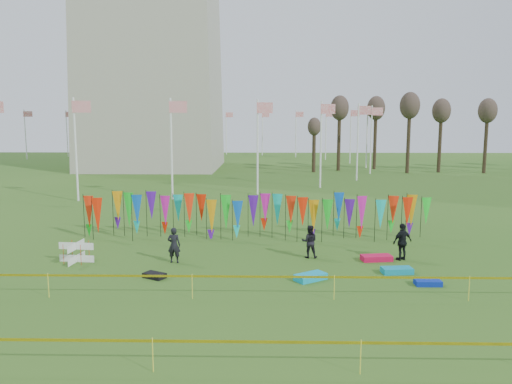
{
  "coord_description": "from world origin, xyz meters",
  "views": [
    {
      "loc": [
        0.74,
        -18.29,
        6.24
      ],
      "look_at": [
        0.23,
        6.0,
        2.76
      ],
      "focal_mm": 35.0,
      "sensor_mm": 36.0,
      "label": 1
    }
  ],
  "objects_px": {
    "box_kite": "(76,252)",
    "person_mid": "(309,241)",
    "person_right": "(402,242)",
    "kite_bag_teal": "(397,270)",
    "kite_bag_turquoise": "(310,277)",
    "person_left": "(174,245)",
    "kite_bag_red": "(376,258)",
    "kite_bag_black": "(155,275)",
    "kite_bag_blue": "(428,283)"
  },
  "relations": [
    {
      "from": "box_kite",
      "to": "person_mid",
      "type": "height_order",
      "value": "person_mid"
    },
    {
      "from": "box_kite",
      "to": "kite_bag_turquoise",
      "type": "bearing_deg",
      "value": -12.65
    },
    {
      "from": "box_kite",
      "to": "kite_bag_teal",
      "type": "distance_m",
      "value": 13.89
    },
    {
      "from": "kite_bag_blue",
      "to": "kite_bag_black",
      "type": "bearing_deg",
      "value": 176.41
    },
    {
      "from": "person_mid",
      "to": "kite_bag_teal",
      "type": "height_order",
      "value": "person_mid"
    },
    {
      "from": "kite_bag_red",
      "to": "kite_bag_black",
      "type": "height_order",
      "value": "kite_bag_red"
    },
    {
      "from": "box_kite",
      "to": "person_mid",
      "type": "relative_size",
      "value": 0.6
    },
    {
      "from": "person_left",
      "to": "person_right",
      "type": "height_order",
      "value": "person_right"
    },
    {
      "from": "kite_bag_black",
      "to": "box_kite",
      "type": "bearing_deg",
      "value": 151.48
    },
    {
      "from": "kite_bag_red",
      "to": "person_right",
      "type": "bearing_deg",
      "value": 5.89
    },
    {
      "from": "person_right",
      "to": "kite_bag_teal",
      "type": "distance_m",
      "value": 2.23
    },
    {
      "from": "person_right",
      "to": "kite_bag_black",
      "type": "bearing_deg",
      "value": -10.22
    },
    {
      "from": "kite_bag_red",
      "to": "kite_bag_black",
      "type": "relative_size",
      "value": 1.54
    },
    {
      "from": "person_mid",
      "to": "kite_bag_red",
      "type": "height_order",
      "value": "person_mid"
    },
    {
      "from": "kite_bag_red",
      "to": "kite_bag_teal",
      "type": "relative_size",
      "value": 1.09
    },
    {
      "from": "box_kite",
      "to": "person_right",
      "type": "xyz_separation_m",
      "value": [
        14.55,
        0.66,
        0.39
      ]
    },
    {
      "from": "kite_bag_turquoise",
      "to": "kite_bag_teal",
      "type": "xyz_separation_m",
      "value": [
        3.65,
        0.96,
        -0.01
      ]
    },
    {
      "from": "person_mid",
      "to": "kite_bag_blue",
      "type": "relative_size",
      "value": 1.55
    },
    {
      "from": "person_right",
      "to": "person_left",
      "type": "bearing_deg",
      "value": -21.58
    },
    {
      "from": "kite_bag_turquoise",
      "to": "person_mid",
      "type": "bearing_deg",
      "value": 85.99
    },
    {
      "from": "person_mid",
      "to": "kite_bag_blue",
      "type": "bearing_deg",
      "value": 140.45
    },
    {
      "from": "person_left",
      "to": "box_kite",
      "type": "bearing_deg",
      "value": 4.22
    },
    {
      "from": "box_kite",
      "to": "person_left",
      "type": "relative_size",
      "value": 0.57
    },
    {
      "from": "person_mid",
      "to": "kite_bag_teal",
      "type": "bearing_deg",
      "value": 148.56
    },
    {
      "from": "box_kite",
      "to": "kite_bag_red",
      "type": "distance_m",
      "value": 13.4
    },
    {
      "from": "box_kite",
      "to": "kite_bag_turquoise",
      "type": "xyz_separation_m",
      "value": [
        10.18,
        -2.28,
        -0.33
      ]
    },
    {
      "from": "kite_bag_black",
      "to": "person_right",
      "type": "bearing_deg",
      "value": 14.84
    },
    {
      "from": "person_right",
      "to": "kite_bag_blue",
      "type": "bearing_deg",
      "value": 66.03
    },
    {
      "from": "person_right",
      "to": "kite_bag_blue",
      "type": "relative_size",
      "value": 1.73
    },
    {
      "from": "box_kite",
      "to": "kite_bag_red",
      "type": "height_order",
      "value": "box_kite"
    },
    {
      "from": "person_left",
      "to": "kite_bag_black",
      "type": "xyz_separation_m",
      "value": [
        -0.4,
        -2.19,
        -0.69
      ]
    },
    {
      "from": "kite_bag_teal",
      "to": "kite_bag_turquoise",
      "type": "bearing_deg",
      "value": -165.2
    },
    {
      "from": "person_left",
      "to": "kite_bag_black",
      "type": "height_order",
      "value": "person_left"
    },
    {
      "from": "person_right",
      "to": "box_kite",
      "type": "bearing_deg",
      "value": -22.46
    },
    {
      "from": "person_right",
      "to": "kite_bag_black",
      "type": "relative_size",
      "value": 1.93
    },
    {
      "from": "kite_bag_turquoise",
      "to": "kite_bag_teal",
      "type": "relative_size",
      "value": 1.02
    },
    {
      "from": "person_right",
      "to": "kite_bag_black",
      "type": "xyz_separation_m",
      "value": [
        -10.6,
        -2.81,
        -0.74
      ]
    },
    {
      "from": "kite_bag_turquoise",
      "to": "kite_bag_blue",
      "type": "bearing_deg",
      "value": -6.84
    },
    {
      "from": "kite_bag_blue",
      "to": "kite_bag_red",
      "type": "distance_m",
      "value": 3.58
    },
    {
      "from": "box_kite",
      "to": "kite_bag_teal",
      "type": "xyz_separation_m",
      "value": [
        13.83,
        -1.32,
        -0.34
      ]
    },
    {
      "from": "box_kite",
      "to": "kite_bag_teal",
      "type": "relative_size",
      "value": 0.74
    },
    {
      "from": "kite_bag_blue",
      "to": "kite_bag_red",
      "type": "bearing_deg",
      "value": 110.1
    },
    {
      "from": "box_kite",
      "to": "kite_bag_turquoise",
      "type": "distance_m",
      "value": 10.44
    },
    {
      "from": "person_left",
      "to": "kite_bag_red",
      "type": "distance_m",
      "value": 9.08
    },
    {
      "from": "person_right",
      "to": "kite_bag_teal",
      "type": "xyz_separation_m",
      "value": [
        -0.73,
        -1.98,
        -0.73
      ]
    },
    {
      "from": "person_right",
      "to": "kite_bag_red",
      "type": "height_order",
      "value": "person_right"
    },
    {
      "from": "person_mid",
      "to": "person_right",
      "type": "bearing_deg",
      "value": 178.09
    },
    {
      "from": "box_kite",
      "to": "person_left",
      "type": "distance_m",
      "value": 4.36
    },
    {
      "from": "kite_bag_turquoise",
      "to": "kite_bag_red",
      "type": "bearing_deg",
      "value": 41.35
    },
    {
      "from": "person_left",
      "to": "kite_bag_black",
      "type": "relative_size",
      "value": 1.82
    }
  ]
}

